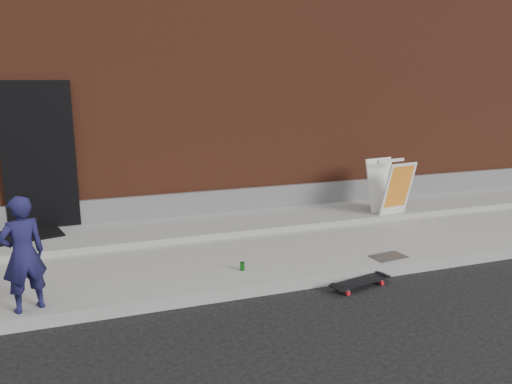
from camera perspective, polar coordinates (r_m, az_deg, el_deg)
name	(u,v)px	position (r m, az deg, el deg)	size (l,w,h in m)	color
ground	(267,295)	(6.13, 1.24, -11.73)	(80.00, 80.00, 0.00)	black
sidewalk	(231,250)	(7.42, -2.84, -6.63)	(20.00, 3.00, 0.15)	gray
apron	(216,225)	(8.21, -4.64, -3.81)	(20.00, 1.20, 0.10)	gray
building	(165,80)	(12.37, -10.39, 12.44)	(20.00, 8.10, 5.00)	#5C2A19
child	(23,254)	(5.74, -25.09, -6.45)	(0.45, 0.30, 1.24)	#181741
skateboard	(360,282)	(6.44, 11.83, -10.02)	(0.85, 0.39, 0.09)	red
pizza_sign	(390,186)	(8.94, 15.10, 0.63)	(0.66, 0.75, 0.95)	silver
soda_can	(242,266)	(6.45, -1.58, -8.48)	(0.06, 0.06, 0.11)	#17731D
doormat	(24,234)	(8.29, -25.03, -4.37)	(1.01, 0.82, 0.03)	black
utility_plate	(389,257)	(7.15, 14.92, -7.15)	(0.47, 0.30, 0.01)	#55565B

